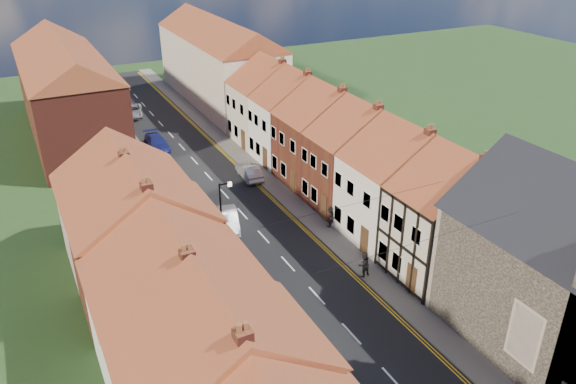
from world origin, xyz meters
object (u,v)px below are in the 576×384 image
at_px(lamppost, 223,219).
at_px(car_mid, 228,220).
at_px(pedestrian_left, 257,308).
at_px(car_mid_b, 249,171).
at_px(car_far, 157,143).
at_px(car_distant, 133,111).
at_px(pedestrian_right, 364,264).
at_px(pedestrian_right_b, 329,217).

relative_size(lamppost, car_mid, 1.52).
distance_m(pedestrian_left, car_mid_b, 20.05).
relative_size(car_far, pedestrian_left, 2.80).
xyz_separation_m(car_far, car_distant, (0.25, 11.45, -0.06)).
relative_size(car_distant, car_mid_b, 1.11).
bearing_deg(lamppost, car_far, 86.41).
height_order(car_distant, pedestrian_left, pedestrian_left).
bearing_deg(pedestrian_right, pedestrian_left, -2.18).
xyz_separation_m(car_mid_b, pedestrian_right_b, (1.86, -11.00, 0.29)).
xyz_separation_m(car_distant, pedestrian_right, (5.85, -39.64, 0.40)).
distance_m(car_mid, car_far, 18.01).
distance_m(lamppost, pedestrian_left, 7.07).
height_order(car_mid, pedestrian_right_b, pedestrian_right_b).
xyz_separation_m(car_far, pedestrian_right_b, (7.46, -21.56, 0.26)).
xyz_separation_m(lamppost, pedestrian_right_b, (8.87, 1.00, -2.58)).
bearing_deg(pedestrian_right, car_far, -86.59).
height_order(car_mid_b, pedestrian_right_b, pedestrian_right_b).
height_order(car_distant, car_mid_b, car_mid_b).
bearing_deg(pedestrian_right, car_mid_b, -97.18).
height_order(car_mid, pedestrian_right, pedestrian_right).
bearing_deg(car_mid, car_distant, 105.77).
bearing_deg(pedestrian_left, car_far, 91.99).
bearing_deg(pedestrian_left, pedestrian_right_b, 44.61).
relative_size(car_mid, car_mid_b, 0.97).
bearing_deg(car_mid_b, pedestrian_right, 95.75).
xyz_separation_m(lamppost, car_mid_b, (7.01, 12.00, -2.87)).
distance_m(car_distant, pedestrian_left, 40.64).
bearing_deg(pedestrian_left, lamppost, 91.05).
distance_m(car_distant, car_mid_b, 22.65).
height_order(car_far, pedestrian_left, pedestrian_left).
bearing_deg(car_far, pedestrian_right_b, -69.36).
distance_m(car_far, pedestrian_right_b, 22.82).
bearing_deg(pedestrian_left, car_distant, 92.73).
xyz_separation_m(car_mid, car_mid_b, (4.94, 7.44, 0.02)).
bearing_deg(lamppost, car_distant, 87.20).
relative_size(car_mid, pedestrian_right_b, 2.36).
height_order(pedestrian_right, car_mid_b, pedestrian_right).
bearing_deg(car_far, lamppost, -92.03).
relative_size(car_distant, pedestrian_right, 2.48).
xyz_separation_m(car_far, pedestrian_right, (6.10, -28.19, 0.34)).
bearing_deg(car_far, pedestrian_left, -92.31).
bearing_deg(car_far, car_mid_b, -60.51).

